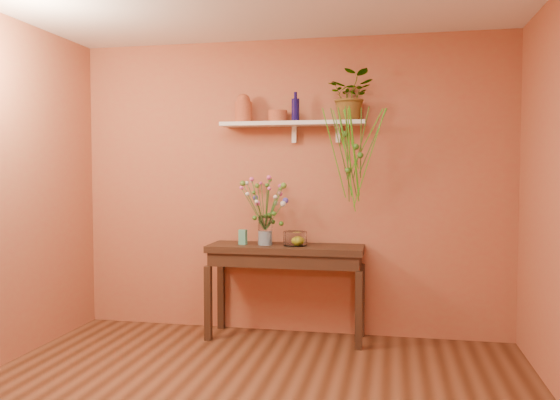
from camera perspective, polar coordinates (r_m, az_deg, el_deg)
room at (r=3.25m, az=-5.40°, el=0.36°), size 4.04×4.04×2.70m
sideboard at (r=5.02m, az=0.58°, el=-5.99°), size 1.38×0.44×0.84m
wall_shelf at (r=5.08m, az=1.41°, el=7.70°), size 1.30×0.24×0.19m
terracotta_jug at (r=5.18m, az=-3.72°, el=9.22°), size 0.17×0.17×0.26m
terracotta_pot at (r=5.12m, az=-0.22°, el=8.49°), size 0.18×0.18×0.10m
blue_bottle at (r=5.06m, az=1.58°, el=9.17°), size 0.08×0.08×0.26m
spider_plant at (r=5.04m, az=7.24°, el=10.42°), size 0.41×0.36×0.43m
plant_fronds at (r=4.83m, az=7.34°, el=4.99°), size 0.53×0.42×0.88m
glass_vase at (r=5.00m, az=-1.51°, el=-3.32°), size 0.13×0.13×0.26m
bouquet at (r=4.99m, az=-1.35°, el=0.13°), size 0.45×0.43×0.49m
glass_bowl at (r=4.97m, az=1.54°, el=-3.98°), size 0.21×0.21×0.13m
lemon at (r=4.97m, az=1.76°, el=-4.12°), size 0.08×0.08×0.08m
carton at (r=5.05m, az=-3.79°, el=-3.78°), size 0.07×0.06×0.13m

